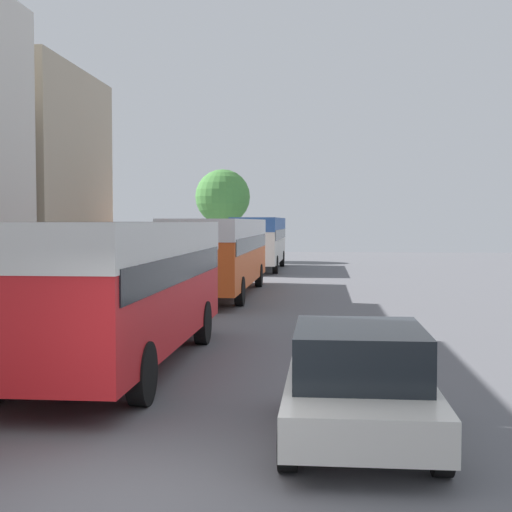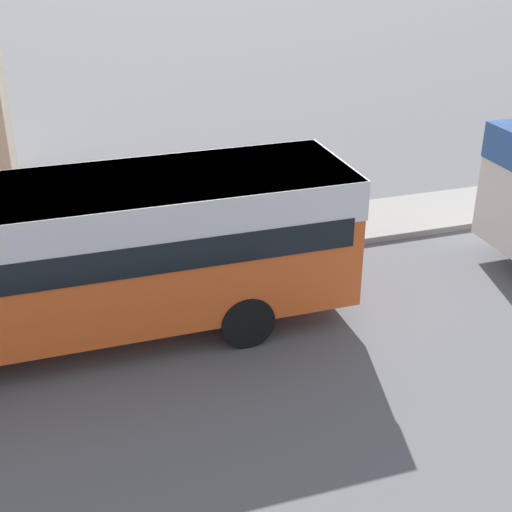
{
  "view_description": "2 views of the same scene",
  "coord_description": "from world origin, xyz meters",
  "px_view_note": "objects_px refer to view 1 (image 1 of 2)",
  "views": [
    {
      "loc": [
        1.98,
        -6.91,
        2.85
      ],
      "look_at": [
        -0.9,
        23.57,
        1.37
      ],
      "focal_mm": 50.0,
      "sensor_mm": 36.0,
      "label": 1
    },
    {
      "loc": [
        9.63,
        20.79,
        7.22
      ],
      "look_at": [
        -1.38,
        24.36,
        1.48
      ],
      "focal_mm": 50.0,
      "sensor_mm": 36.0,
      "label": 2
    }
  ],
  "objects_px": {
    "car_crossing": "(359,382)",
    "pedestrian_near_curb": "(141,268)",
    "bus_third_in_line": "(260,236)",
    "bus_lead": "(118,273)",
    "bus_following": "(221,246)"
  },
  "relations": [
    {
      "from": "bus_following",
      "to": "bus_lead",
      "type": "bearing_deg",
      "value": -90.1
    },
    {
      "from": "bus_lead",
      "to": "car_crossing",
      "type": "distance_m",
      "value": 6.26
    },
    {
      "from": "bus_following",
      "to": "pedestrian_near_curb",
      "type": "bearing_deg",
      "value": 179.63
    },
    {
      "from": "bus_lead",
      "to": "car_crossing",
      "type": "relative_size",
      "value": 2.33
    },
    {
      "from": "bus_third_in_line",
      "to": "bus_lead",
      "type": "bearing_deg",
      "value": -90.54
    },
    {
      "from": "bus_following",
      "to": "car_crossing",
      "type": "bearing_deg",
      "value": -76.26
    },
    {
      "from": "bus_third_in_line",
      "to": "car_crossing",
      "type": "relative_size",
      "value": 2.59
    },
    {
      "from": "bus_third_in_line",
      "to": "car_crossing",
      "type": "distance_m",
      "value": 32.99
    },
    {
      "from": "bus_following",
      "to": "pedestrian_near_curb",
      "type": "distance_m",
      "value": 3.29
    },
    {
      "from": "bus_lead",
      "to": "bus_third_in_line",
      "type": "xyz_separation_m",
      "value": [
        0.27,
        28.44,
        0.14
      ]
    },
    {
      "from": "bus_third_in_line",
      "to": "bus_following",
      "type": "bearing_deg",
      "value": -90.96
    },
    {
      "from": "bus_lead",
      "to": "bus_following",
      "type": "xyz_separation_m",
      "value": [
        0.02,
        13.85,
        0.06
      ]
    },
    {
      "from": "car_crossing",
      "to": "pedestrian_near_curb",
      "type": "bearing_deg",
      "value": 112.72
    },
    {
      "from": "bus_lead",
      "to": "bus_third_in_line",
      "type": "distance_m",
      "value": 28.44
    },
    {
      "from": "bus_following",
      "to": "bus_third_in_line",
      "type": "bearing_deg",
      "value": 89.04
    }
  ]
}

